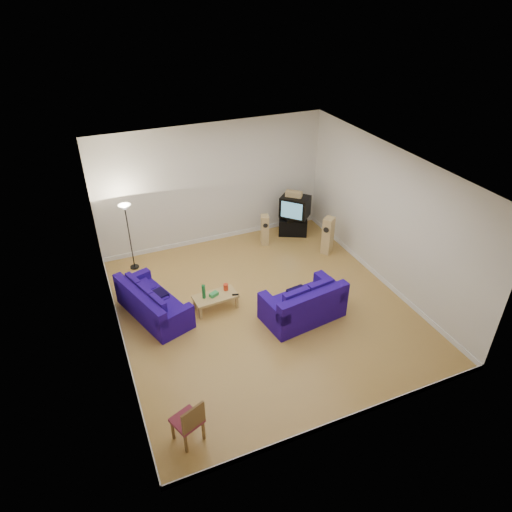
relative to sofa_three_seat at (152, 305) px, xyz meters
name	(u,v)px	position (x,y,z in m)	size (l,w,h in m)	color
room	(264,247)	(2.27, -0.68, 1.27)	(6.01, 6.51, 3.21)	olive
sofa_three_seat	(152,305)	(0.00, 0.00, 0.00)	(1.37, 2.04, 0.72)	navy
sofa_loveseat	(304,306)	(2.92, -1.33, 0.05)	(1.77, 1.15, 0.83)	navy
coffee_table	(215,298)	(1.31, -0.30, 0.02)	(0.96, 0.52, 0.34)	tan
bottle	(204,292)	(1.07, -0.28, 0.23)	(0.08, 0.08, 0.32)	#197233
tissue_box	(214,294)	(1.28, -0.29, 0.11)	(0.19, 0.11, 0.08)	green
red_canister	(226,287)	(1.59, -0.19, 0.14)	(0.10, 0.10, 0.15)	red
remote	(235,295)	(1.72, -0.45, 0.08)	(0.14, 0.04, 0.02)	black
tv_stand	(293,226)	(4.35, 2.02, -0.03)	(0.77, 0.43, 0.47)	black
av_receiver	(292,218)	(4.29, 1.98, 0.25)	(0.39, 0.32, 0.09)	black
television	(295,206)	(4.38, 2.00, 0.58)	(0.90, 0.90, 0.57)	black
centre_speaker	(294,194)	(4.34, 2.03, 0.94)	(0.44, 0.18, 0.15)	tan
speaker_left	(265,230)	(3.41, 1.82, 0.15)	(0.26, 0.30, 0.84)	tan
speaker_right	(328,236)	(4.72, 0.79, 0.23)	(0.37, 0.36, 1.00)	tan
floor_lamp	(126,216)	(-0.03, 2.02, 1.15)	(0.29, 0.29, 1.71)	black
dining_chair	(189,421)	(-0.10, -3.30, 0.21)	(0.53, 0.53, 0.86)	brown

